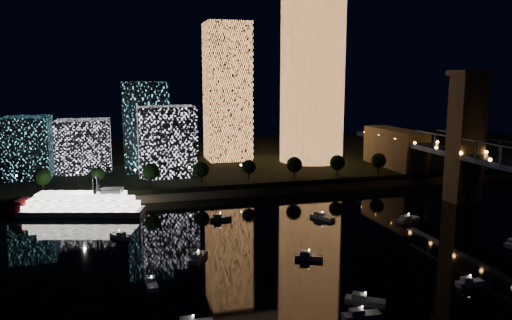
# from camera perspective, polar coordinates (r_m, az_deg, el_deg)

# --- Properties ---
(ground) EXTENTS (520.00, 520.00, 0.00)m
(ground) POSITION_cam_1_polar(r_m,az_deg,el_deg) (134.15, 13.12, -11.49)
(ground) COLOR black
(ground) RESTS_ON ground
(far_bank) EXTENTS (420.00, 160.00, 5.00)m
(far_bank) POSITION_cam_1_polar(r_m,az_deg,el_deg) (280.15, -2.50, 0.23)
(far_bank) COLOR black
(far_bank) RESTS_ON ground
(seawall) EXTENTS (420.00, 6.00, 3.00)m
(seawall) POSITION_cam_1_polar(r_m,az_deg,el_deg) (206.34, 2.30, -3.40)
(seawall) COLOR #6B5E4C
(seawall) RESTS_ON ground
(tower_cylindrical) EXTENTS (34.00, 34.00, 88.03)m
(tower_cylindrical) POSITION_cam_1_polar(r_m,az_deg,el_deg) (253.39, 6.47, 9.80)
(tower_cylindrical) COLOR #F6984E
(tower_cylindrical) RESTS_ON far_bank
(tower_rectangular) EXTENTS (21.88, 21.88, 69.60)m
(tower_rectangular) POSITION_cam_1_polar(r_m,az_deg,el_deg) (258.63, -3.31, 7.77)
(tower_rectangular) COLOR #F6984E
(tower_rectangular) RESTS_ON far_bank
(midrise_blocks) EXTENTS (78.95, 41.89, 40.26)m
(midrise_blocks) POSITION_cam_1_polar(r_m,az_deg,el_deg) (231.73, -15.34, 2.55)
(midrise_blocks) COLOR silver
(midrise_blocks) RESTS_ON far_bank
(riverboat) EXTENTS (45.97, 20.21, 13.62)m
(riverboat) POSITION_cam_1_polar(r_m,az_deg,el_deg) (184.75, -19.84, -4.86)
(riverboat) COLOR silver
(riverboat) RESTS_ON ground
(motorboats) EXTENTS (115.91, 78.31, 2.78)m
(motorboats) POSITION_cam_1_polar(r_m,az_deg,el_deg) (136.29, 6.16, -10.59)
(motorboats) COLOR silver
(motorboats) RESTS_ON ground
(esplanade_trees) EXTENTS (166.72, 6.80, 8.90)m
(esplanade_trees) POSITION_cam_1_polar(r_m,az_deg,el_deg) (203.84, -5.70, -1.02)
(esplanade_trees) COLOR black
(esplanade_trees) RESTS_ON far_bank
(street_lamps) EXTENTS (132.70, 0.70, 5.65)m
(street_lamps) POSITION_cam_1_polar(r_m,az_deg,el_deg) (209.06, -7.61, -1.20)
(street_lamps) COLOR black
(street_lamps) RESTS_ON far_bank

